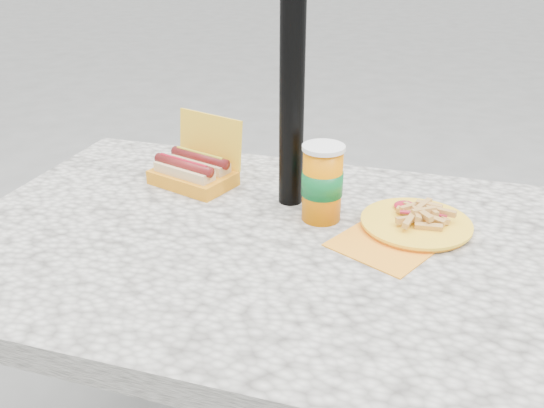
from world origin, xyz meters
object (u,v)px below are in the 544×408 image
(hotdog_box, at_px, (194,170))
(soda_cup, at_px, (322,183))
(umbrella_pole, at_px, (293,32))
(fries_plate, at_px, (414,223))

(hotdog_box, relative_size, soda_cup, 1.36)
(hotdog_box, bearing_deg, soda_cup, 2.44)
(soda_cup, bearing_deg, umbrella_pole, 143.13)
(umbrella_pole, bearing_deg, soda_cup, -36.87)
(umbrella_pole, height_order, soda_cup, umbrella_pole)
(hotdog_box, bearing_deg, umbrella_pole, 11.54)
(fries_plate, height_order, soda_cup, soda_cup)
(soda_cup, bearing_deg, fries_plate, 3.47)
(soda_cup, bearing_deg, hotdog_box, 164.78)
(fries_plate, distance_m, soda_cup, 0.19)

